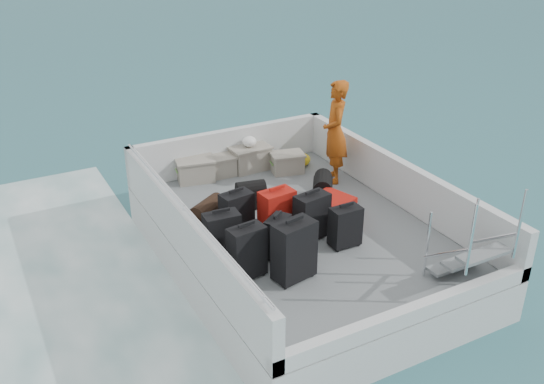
# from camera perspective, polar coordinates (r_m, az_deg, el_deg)

# --- Properties ---
(ground) EXTENTS (160.00, 160.00, 0.00)m
(ground) POSITION_cam_1_polar(r_m,az_deg,el_deg) (9.04, 2.61, -6.74)
(ground) COLOR #184754
(ground) RESTS_ON ground
(ferry_hull) EXTENTS (3.60, 5.00, 0.60)m
(ferry_hull) POSITION_cam_1_polar(r_m,az_deg,el_deg) (8.88, 2.65, -5.11)
(ferry_hull) COLOR silver
(ferry_hull) RESTS_ON ground
(deck) EXTENTS (3.30, 4.70, 0.02)m
(deck) POSITION_cam_1_polar(r_m,az_deg,el_deg) (8.72, 2.69, -3.37)
(deck) COLOR slate
(deck) RESTS_ON ferry_hull
(deck_fittings) EXTENTS (3.60, 5.00, 0.90)m
(deck_fittings) POSITION_cam_1_polar(r_m,az_deg,el_deg) (8.47, 5.87, -1.49)
(deck_fittings) COLOR silver
(deck_fittings) RESTS_ON deck
(suitcase_0) EXTENTS (0.47, 0.30, 0.69)m
(suitcase_0) POSITION_cam_1_polar(r_m,az_deg,el_deg) (7.45, -2.37, -5.71)
(suitcase_0) COLOR black
(suitcase_0) RESTS_ON deck
(suitcase_1) EXTENTS (0.47, 0.30, 0.68)m
(suitcase_1) POSITION_cam_1_polar(r_m,az_deg,el_deg) (7.80, -4.70, -4.28)
(suitcase_1) COLOR black
(suitcase_1) RESTS_ON deck
(suitcase_2) EXTENTS (0.47, 0.32, 0.63)m
(suitcase_2) POSITION_cam_1_polar(r_m,az_deg,el_deg) (8.40, -3.34, -2.07)
(suitcase_2) COLOR black
(suitcase_2) RESTS_ON deck
(suitcase_3) EXTENTS (0.56, 0.39, 0.78)m
(suitcase_3) POSITION_cam_1_polar(r_m,az_deg,el_deg) (7.40, 2.09, -5.59)
(suitcase_3) COLOR black
(suitcase_3) RESTS_ON deck
(suitcase_4) EXTENTS (0.44, 0.40, 0.57)m
(suitcase_4) POSITION_cam_1_polar(r_m,az_deg,el_deg) (7.89, 0.52, -4.30)
(suitcase_4) COLOR black
(suitcase_4) RESTS_ON deck
(suitcase_5) EXTENTS (0.50, 0.33, 0.66)m
(suitcase_5) POSITION_cam_1_polar(r_m,az_deg,el_deg) (8.39, 0.47, -1.96)
(suitcase_5) COLOR #AA110D
(suitcase_5) RESTS_ON deck
(suitcase_6) EXTENTS (0.41, 0.25, 0.57)m
(suitcase_6) POSITION_cam_1_polar(r_m,az_deg,el_deg) (8.18, 6.91, -3.30)
(suitcase_6) COLOR black
(suitcase_6) RESTS_ON deck
(suitcase_7) EXTENTS (0.51, 0.34, 0.66)m
(suitcase_7) POSITION_cam_1_polar(r_m,az_deg,el_deg) (8.31, 3.76, -2.32)
(suitcase_7) COLOR black
(suitcase_7) RESTS_ON deck
(suitcase_8) EXTENTS (0.97, 0.79, 0.33)m
(suitcase_8) POSITION_cam_1_polar(r_m,az_deg,el_deg) (8.81, 4.95, -1.82)
(suitcase_8) COLOR #AA110D
(suitcase_8) RESTS_ON deck
(duffel_0) EXTENTS (0.63, 0.56, 0.32)m
(duffel_0) POSITION_cam_1_polar(r_m,az_deg,el_deg) (8.70, -6.05, -2.29)
(duffel_0) COLOR black
(duffel_0) RESTS_ON deck
(duffel_1) EXTENTS (0.49, 0.38, 0.32)m
(duffel_1) POSITION_cam_1_polar(r_m,az_deg,el_deg) (9.21, -1.99, -0.46)
(duffel_1) COLOR black
(duffel_1) RESTS_ON deck
(duffel_2) EXTENTS (0.54, 0.60, 0.32)m
(duffel_2) POSITION_cam_1_polar(r_m,az_deg,el_deg) (9.46, 4.78, 0.19)
(duffel_2) COLOR black
(duffel_2) RESTS_ON deck
(crate_0) EXTENTS (0.66, 0.51, 0.36)m
(crate_0) POSITION_cam_1_polar(r_m,az_deg,el_deg) (10.13, -7.21, 2.01)
(crate_0) COLOR gray
(crate_0) RESTS_ON deck
(crate_1) EXTENTS (0.54, 0.39, 0.32)m
(crate_1) POSITION_cam_1_polar(r_m,az_deg,el_deg) (10.28, -5.03, 2.37)
(crate_1) COLOR gray
(crate_1) RESTS_ON deck
(crate_2) EXTENTS (0.67, 0.48, 0.39)m
(crate_2) POSITION_cam_1_polar(r_m,az_deg,el_deg) (10.49, -2.11, 3.17)
(crate_2) COLOR gray
(crate_2) RESTS_ON deck
(crate_3) EXTENTS (0.59, 0.47, 0.31)m
(crate_3) POSITION_cam_1_polar(r_m,az_deg,el_deg) (10.38, 1.45, 2.70)
(crate_3) COLOR gray
(crate_3) RESTS_ON deck
(yellow_bag) EXTENTS (0.28, 0.26, 0.22)m
(yellow_bag) POSITION_cam_1_polar(r_m,az_deg,el_deg) (10.67, 2.90, 3.06)
(yellow_bag) COLOR gold
(yellow_bag) RESTS_ON deck
(white_bag) EXTENTS (0.24, 0.24, 0.18)m
(white_bag) POSITION_cam_1_polar(r_m,az_deg,el_deg) (10.38, -2.14, 4.62)
(white_bag) COLOR white
(white_bag) RESTS_ON crate_2
(passenger) EXTENTS (0.64, 0.74, 1.70)m
(passenger) POSITION_cam_1_polar(r_m,az_deg,el_deg) (9.87, 5.97, 5.63)
(passenger) COLOR orange
(passenger) RESTS_ON deck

